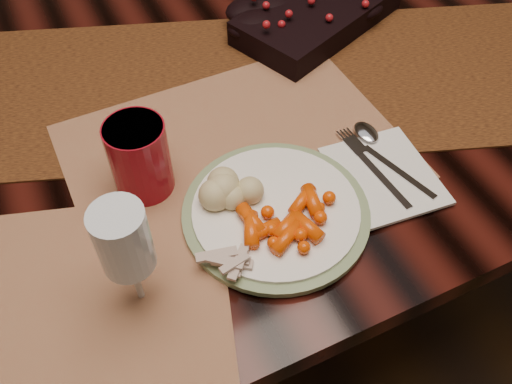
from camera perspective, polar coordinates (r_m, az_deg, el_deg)
name	(u,v)px	position (r m, az deg, el deg)	size (l,w,h in m)	color
floor	(222,297)	(1.53, -3.61, -11.02)	(5.00, 5.00, 0.00)	black
dining_table	(214,216)	(1.21, -4.48, -2.56)	(1.80, 1.00, 0.75)	black
table_runner	(233,83)	(0.94, -2.45, 11.37)	(1.85, 0.38, 0.00)	black
centerpiece	(318,11)	(1.06, 6.53, 18.40)	(0.31, 0.16, 0.06)	black
placemat_main	(235,152)	(0.82, -2.19, 4.26)	(0.49, 0.36, 0.00)	#996A40
placemat_second	(24,332)	(0.71, -23.23, -13.35)	(0.48, 0.36, 0.00)	brown
dinner_plate	(276,211)	(0.73, 2.10, -2.05)	(0.25, 0.25, 0.01)	white
baby_carrots	(283,217)	(0.70, 2.88, -2.68)	(0.11, 0.09, 0.02)	#DE4203
mashed_potatoes	(229,184)	(0.73, -2.81, 0.80)	(0.08, 0.07, 0.04)	#C9BB70
turkey_shreds	(234,259)	(0.67, -2.36, -7.01)	(0.07, 0.06, 0.02)	beige
napkin	(384,175)	(0.80, 13.30, 1.71)	(0.14, 0.16, 0.01)	silver
fork	(376,171)	(0.80, 12.52, 2.20)	(0.02, 0.15, 0.00)	white
spoon	(388,159)	(0.82, 13.72, 3.40)	(0.03, 0.16, 0.00)	silver
red_cup	(140,158)	(0.75, -12.14, 3.52)	(0.08, 0.08, 0.11)	maroon
wine_glass	(130,260)	(0.62, -13.15, -7.01)	(0.06, 0.06, 0.17)	#A8C1CD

